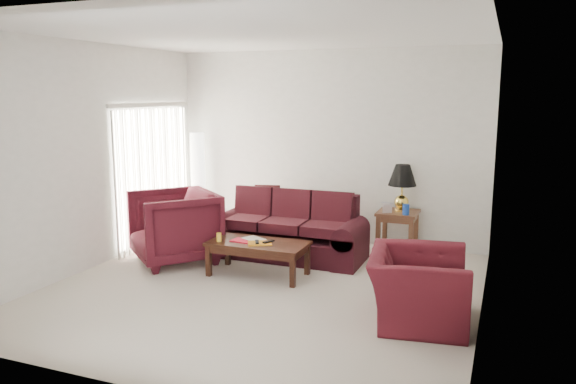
% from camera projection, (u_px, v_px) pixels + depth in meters
% --- Properties ---
extents(floor, '(5.00, 5.00, 0.00)m').
position_uv_depth(floor, '(262.00, 289.00, 6.79)').
color(floor, beige).
rests_on(floor, ground).
extents(blinds, '(0.10, 2.00, 2.16)m').
position_uv_depth(blinds, '(153.00, 175.00, 8.67)').
color(blinds, silver).
rests_on(blinds, ground).
extents(sofa, '(2.27, 1.11, 0.90)m').
position_uv_depth(sofa, '(287.00, 227.00, 8.02)').
color(sofa, black).
rests_on(sofa, ground).
extents(throw_pillow, '(0.43, 0.29, 0.41)m').
position_uv_depth(throw_pillow, '(267.00, 197.00, 8.92)').
color(throw_pillow, black).
rests_on(throw_pillow, sofa).
extents(end_table, '(0.63, 0.63, 0.63)m').
position_uv_depth(end_table, '(397.00, 232.00, 8.26)').
color(end_table, '#53341C').
rests_on(end_table, ground).
extents(table_lamp, '(0.53, 0.53, 0.69)m').
position_uv_depth(table_lamp, '(402.00, 188.00, 8.18)').
color(table_lamp, gold).
rests_on(table_lamp, end_table).
extents(clock, '(0.13, 0.09, 0.13)m').
position_uv_depth(clock, '(387.00, 208.00, 8.10)').
color(clock, silver).
rests_on(clock, end_table).
extents(blue_canister, '(0.11, 0.11, 0.15)m').
position_uv_depth(blue_canister, '(406.00, 210.00, 7.96)').
color(blue_canister, '#183C9C').
rests_on(blue_canister, end_table).
extents(picture_frame, '(0.15, 0.18, 0.05)m').
position_uv_depth(picture_frame, '(387.00, 203.00, 8.42)').
color(picture_frame, silver).
rests_on(picture_frame, end_table).
extents(floor_lamp, '(0.34, 0.34, 1.71)m').
position_uv_depth(floor_lamp, '(198.00, 182.00, 9.44)').
color(floor_lamp, white).
rests_on(floor_lamp, ground).
extents(armchair_left, '(1.53, 1.54, 1.00)m').
position_uv_depth(armchair_left, '(174.00, 227.00, 7.80)').
color(armchair_left, '#3D0E17').
rests_on(armchair_left, ground).
extents(armchair_right, '(1.13, 1.25, 0.73)m').
position_uv_depth(armchair_right, '(418.00, 287.00, 5.78)').
color(armchair_right, '#481019').
rests_on(armchair_right, ground).
extents(coffee_table, '(1.41, 1.01, 0.44)m').
position_uv_depth(coffee_table, '(258.00, 259.00, 7.26)').
color(coffee_table, black).
rests_on(coffee_table, ground).
extents(magazine_red, '(0.28, 0.23, 0.02)m').
position_uv_depth(magazine_red, '(242.00, 241.00, 7.26)').
color(magazine_red, red).
rests_on(magazine_red, coffee_table).
extents(magazine_white, '(0.35, 0.32, 0.02)m').
position_uv_depth(magazine_white, '(253.00, 239.00, 7.33)').
color(magazine_white, silver).
rests_on(magazine_white, coffee_table).
extents(magazine_orange, '(0.37, 0.34, 0.02)m').
position_uv_depth(magazine_orange, '(260.00, 243.00, 7.13)').
color(magazine_orange, orange).
rests_on(magazine_orange, coffee_table).
extents(remote_a, '(0.11, 0.16, 0.02)m').
position_uv_depth(remote_a, '(257.00, 242.00, 7.12)').
color(remote_a, black).
rests_on(remote_a, coffee_table).
extents(remote_b, '(0.11, 0.18, 0.02)m').
position_uv_depth(remote_b, '(269.00, 241.00, 7.14)').
color(remote_b, black).
rests_on(remote_b, coffee_table).
extents(yellow_glass, '(0.07, 0.07, 0.11)m').
position_uv_depth(yellow_glass, '(219.00, 237.00, 7.24)').
color(yellow_glass, yellow).
rests_on(yellow_glass, coffee_table).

